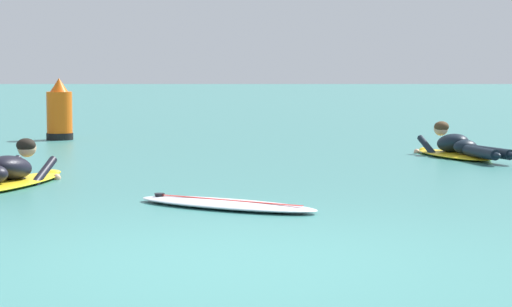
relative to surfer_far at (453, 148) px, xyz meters
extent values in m
plane|color=#387A75|center=(-3.05, 2.25, -0.14)|extent=(120.00, 120.00, 0.00)
ellipsoid|color=yellow|center=(-5.52, -3.54, -0.10)|extent=(1.10, 2.39, 0.07)
ellipsoid|color=yellow|center=(-5.26, -2.46, -0.09)|extent=(0.25, 0.24, 0.06)
ellipsoid|color=black|center=(-5.51, -3.49, 0.06)|extent=(0.55, 0.77, 0.35)
cylinder|color=black|center=(-5.63, -3.06, -0.02)|extent=(0.22, 0.55, 0.32)
sphere|color=tan|center=(-5.54, -2.71, -0.12)|extent=(0.09, 0.09, 0.09)
cylinder|color=black|center=(-5.21, -3.19, -0.02)|extent=(0.22, 0.55, 0.32)
sphere|color=tan|center=(-5.13, -2.85, -0.12)|extent=(0.09, 0.09, 0.09)
sphere|color=tan|center=(-5.41, -3.09, 0.24)|extent=(0.21, 0.21, 0.21)
ellipsoid|color=black|center=(-5.41, -3.11, 0.27)|extent=(0.26, 0.25, 0.16)
ellipsoid|color=yellow|center=(-0.03, 0.10, -0.10)|extent=(1.11, 2.00, 0.07)
ellipsoid|color=yellow|center=(-0.29, 0.97, -0.09)|extent=(0.26, 0.25, 0.06)
ellipsoid|color=black|center=(-0.05, 0.15, 0.06)|extent=(0.57, 0.73, 0.34)
ellipsoid|color=black|center=(0.06, -0.21, 0.03)|extent=(0.41, 0.37, 0.20)
cylinder|color=black|center=(0.15, -0.79, 0.00)|extent=(0.33, 0.88, 0.14)
ellipsoid|color=black|center=(0.25, -1.22, 0.00)|extent=(0.16, 0.24, 0.08)
cylinder|color=black|center=(0.31, -0.75, 0.00)|extent=(0.43, 0.87, 0.14)
ellipsoid|color=black|center=(0.45, -1.16, 0.00)|extent=(0.16, 0.24, 0.08)
cylinder|color=black|center=(-0.36, 0.43, -0.02)|extent=(0.24, 0.55, 0.32)
sphere|color=tan|center=(-0.46, 0.78, -0.12)|extent=(0.09, 0.09, 0.09)
cylinder|color=black|center=(0.07, 0.54, -0.02)|extent=(0.24, 0.55, 0.32)
sphere|color=tan|center=(-0.03, 0.87, -0.12)|extent=(0.09, 0.09, 0.09)
sphere|color=tan|center=(-0.15, 0.52, 0.24)|extent=(0.21, 0.21, 0.21)
ellipsoid|color=#47331E|center=(-0.15, 0.50, 0.27)|extent=(0.27, 0.25, 0.16)
ellipsoid|color=silver|center=(-3.13, -5.23, -0.10)|extent=(1.88, 1.43, 0.07)
cube|color=red|center=(-3.13, -5.23, -0.07)|extent=(1.37, 0.85, 0.01)
cone|color=black|center=(-3.77, -4.84, -0.13)|extent=(0.14, 0.14, 0.16)
cylinder|color=#EA5B0F|center=(-6.31, 3.63, 0.28)|extent=(0.45, 0.45, 0.85)
cone|color=#EA5B0F|center=(-6.31, 3.63, 0.83)|extent=(0.31, 0.31, 0.24)
cylinder|color=black|center=(-6.31, 3.63, -0.08)|extent=(0.47, 0.47, 0.12)
camera|label=1|loc=(-2.85, -14.68, 1.15)|focal=73.25mm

